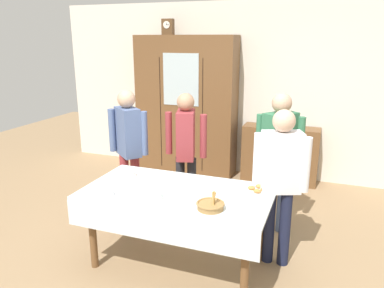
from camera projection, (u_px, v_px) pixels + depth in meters
The scene contains 21 objects.
ground_plane at pixel (185, 252), 3.88m from camera, with size 12.00×12.00×0.00m, color #997A56.
back_wall at pixel (246, 90), 5.90m from camera, with size 6.40×0.10×2.70m, color silver.
dining_table at pixel (176, 203), 3.49m from camera, with size 1.75×0.95×0.77m.
wall_cabinet at pixel (186, 106), 6.01m from camera, with size 1.61×0.46×2.20m.
mantel_clock at pixel (168, 27), 5.77m from camera, with size 0.18×0.11×0.24m.
bookshelf_low at pixel (280, 154), 5.73m from camera, with size 1.13×0.35×0.86m.
book_stack at pixel (282, 125), 5.60m from camera, with size 0.16×0.20×0.06m.
tea_cup_near_left at pixel (248, 204), 3.16m from camera, with size 0.13×0.13×0.06m.
tea_cup_far_right at pixel (108, 192), 3.39m from camera, with size 0.13×0.13×0.06m.
tea_cup_front_edge at pixel (133, 189), 3.46m from camera, with size 0.13×0.13×0.06m.
tea_cup_back_edge at pixel (131, 173), 3.86m from camera, with size 0.13×0.13×0.06m.
tea_cup_far_left at pixel (159, 196), 3.31m from camera, with size 0.13×0.13×0.06m.
bread_basket at pixel (210, 205), 3.11m from camera, with size 0.24×0.24×0.16m.
pastry_plate at pixel (258, 190), 3.47m from camera, with size 0.28×0.28×0.05m.
spoon_center at pixel (162, 180), 3.75m from camera, with size 0.12×0.02×0.01m.
spoon_near_left at pixel (140, 182), 3.69m from camera, with size 0.12×0.02×0.01m.
spoon_near_right at pixel (138, 201), 3.27m from camera, with size 0.12×0.02×0.01m.
person_near_right_end at pixel (128, 141), 4.50m from camera, with size 0.52×0.38×1.57m.
person_behind_table_left at pixel (279, 150), 4.09m from camera, with size 0.52×0.41×1.60m.
person_beside_shelf at pixel (186, 144), 4.44m from camera, with size 0.52×0.40×1.54m.
person_behind_table_right at pixel (280, 174), 3.47m from camera, with size 0.52×0.32×1.54m.
Camera 1 is at (1.26, -3.19, 2.15)m, focal length 34.90 mm.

